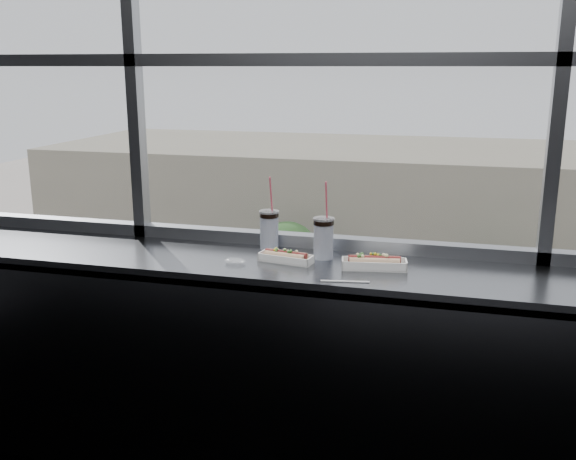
% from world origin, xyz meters
% --- Properties ---
extents(wall_back_lower, '(6.00, 0.00, 6.00)m').
position_xyz_m(wall_back_lower, '(0.00, 1.50, 0.55)').
color(wall_back_lower, black).
rests_on(wall_back_lower, ground).
extents(counter, '(6.00, 0.55, 0.06)m').
position_xyz_m(counter, '(0.00, 1.23, 1.07)').
color(counter, gray).
rests_on(counter, ground).
extents(counter_fascia, '(6.00, 0.04, 1.04)m').
position_xyz_m(counter_fascia, '(0.00, 0.97, 0.55)').
color(counter_fascia, gray).
rests_on(counter_fascia, ground).
extents(hotdog_tray_left, '(0.26, 0.12, 0.06)m').
position_xyz_m(hotdog_tray_left, '(-0.14, 1.22, 1.13)').
color(hotdog_tray_left, white).
rests_on(hotdog_tray_left, counter).
extents(hotdog_tray_right, '(0.30, 0.14, 0.07)m').
position_xyz_m(hotdog_tray_right, '(0.27, 1.22, 1.13)').
color(hotdog_tray_right, white).
rests_on(hotdog_tray_right, counter).
extents(soda_cup_left, '(0.10, 0.10, 0.36)m').
position_xyz_m(soda_cup_left, '(-0.27, 1.41, 1.21)').
color(soda_cup_left, white).
rests_on(soda_cup_left, counter).
extents(soda_cup_right, '(0.10, 0.10, 0.37)m').
position_xyz_m(soda_cup_right, '(0.02, 1.32, 1.21)').
color(soda_cup_right, white).
rests_on(soda_cup_right, counter).
extents(loose_straw, '(0.20, 0.04, 0.01)m').
position_xyz_m(loose_straw, '(0.18, 1.01, 1.10)').
color(loose_straw, white).
rests_on(loose_straw, counter).
extents(wrapper, '(0.10, 0.07, 0.02)m').
position_xyz_m(wrapper, '(-0.35, 1.14, 1.11)').
color(wrapper, silver).
rests_on(wrapper, counter).
extents(plaza_ground, '(120.00, 120.00, 0.00)m').
position_xyz_m(plaza_ground, '(0.00, 45.00, -11.00)').
color(plaza_ground, '#B3A89D').
rests_on(plaza_ground, ground).
extents(street_asphalt, '(80.00, 10.00, 0.06)m').
position_xyz_m(street_asphalt, '(0.00, 21.50, -10.97)').
color(street_asphalt, black).
rests_on(street_asphalt, plaza_ground).
extents(far_sidewalk, '(80.00, 6.00, 0.04)m').
position_xyz_m(far_sidewalk, '(0.00, 29.50, -10.98)').
color(far_sidewalk, '#B3A89D').
rests_on(far_sidewalk, plaza_ground).
extents(far_building, '(50.00, 14.00, 8.00)m').
position_xyz_m(far_building, '(0.00, 39.50, -7.00)').
color(far_building, gray).
rests_on(far_building, plaza_ground).
extents(car_far_b, '(2.92, 6.33, 2.07)m').
position_xyz_m(car_far_b, '(2.29, 25.50, -9.91)').
color(car_far_b, '#7D0806').
rests_on(car_far_b, street_asphalt).
extents(car_far_a, '(3.33, 6.64, 2.13)m').
position_xyz_m(car_far_a, '(-8.76, 25.50, -9.87)').
color(car_far_a, black).
rests_on(car_far_a, street_asphalt).
extents(car_near_a, '(2.83, 5.89, 1.90)m').
position_xyz_m(car_near_a, '(-13.85, 17.50, -9.99)').
color(car_near_a, silver).
rests_on(car_near_a, street_asphalt).
extents(car_near_c, '(3.61, 6.89, 2.19)m').
position_xyz_m(car_near_c, '(-1.71, 17.50, -9.84)').
color(car_near_c, '#AE1329').
rests_on(car_near_c, street_asphalt).
extents(car_near_b, '(2.98, 6.99, 2.32)m').
position_xyz_m(car_near_b, '(-6.74, 17.50, -9.78)').
color(car_near_b, black).
rests_on(car_near_b, street_asphalt).
extents(pedestrian_a, '(0.99, 0.75, 2.24)m').
position_xyz_m(pedestrian_a, '(-7.50, 29.92, -9.84)').
color(pedestrian_a, '#66605B').
rests_on(pedestrian_a, far_sidewalk).
extents(pedestrian_b, '(1.01, 0.76, 2.27)m').
position_xyz_m(pedestrian_b, '(-1.28, 30.24, -9.83)').
color(pedestrian_b, '#66605B').
rests_on(pedestrian_b, far_sidewalk).
extents(pedestrian_c, '(0.94, 0.70, 2.11)m').
position_xyz_m(pedestrian_c, '(6.00, 29.77, -9.91)').
color(pedestrian_c, '#66605B').
rests_on(pedestrian_c, far_sidewalk).
extents(tree_left, '(3.31, 3.31, 5.17)m').
position_xyz_m(tree_left, '(-7.61, 29.50, -7.49)').
color(tree_left, '#47382B').
rests_on(tree_left, far_sidewalk).
extents(tree_center, '(2.94, 2.94, 4.60)m').
position_xyz_m(tree_center, '(2.43, 29.50, -7.88)').
color(tree_center, '#47382B').
rests_on(tree_center, far_sidewalk).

